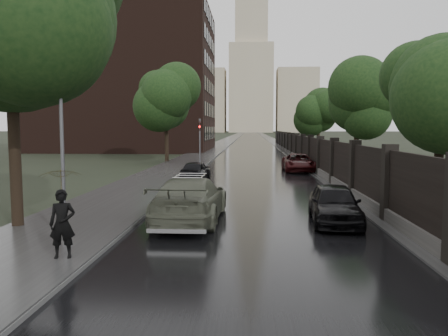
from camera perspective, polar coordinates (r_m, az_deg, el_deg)
ground at (r=10.79m, az=4.44°, el=-12.32°), size 800.00×800.00×0.00m
road at (r=200.31m, az=3.54°, el=4.34°), size 8.00×420.00×0.02m
sidewalk_left at (r=200.39m, az=1.82°, el=4.37°), size 4.00×420.00×0.16m
verge_right at (r=200.39m, az=5.12°, el=4.34°), size 3.00×420.00×0.08m
fence_right at (r=42.62m, az=9.94°, el=2.18°), size 0.45×75.72×2.70m
tree_left_near at (r=15.53m, az=-26.26°, el=16.48°), size 5.44×5.44×9.16m
tree_left_far at (r=41.08m, az=-7.56°, el=8.00°), size 4.25×4.25×7.39m
tree_right_a at (r=19.90m, az=26.60°, el=9.60°), size 4.08×4.08×7.01m
tree_right_b at (r=33.23m, az=17.03°, el=7.97°), size 4.08×4.08×7.01m
tree_right_c at (r=50.89m, az=12.26°, el=7.06°), size 4.08×4.08×7.01m
lamp_post at (r=12.89m, az=-20.37°, el=2.34°), size 0.25×0.12×5.11m
traffic_light at (r=35.52m, az=-3.17°, el=3.88°), size 0.16×0.32×4.00m
brick_building at (r=65.13m, az=-12.65°, el=11.09°), size 24.00×18.00×20.00m
stalinist_tower at (r=312.26m, az=3.57°, el=11.73°), size 92.00×30.00×159.00m
volga_sedan at (r=15.29m, az=-4.40°, el=-4.07°), size 2.35×5.44×1.56m
hatchback_left at (r=27.27m, az=-3.72°, el=-0.31°), size 1.74×3.69×1.22m
car_right_near at (r=15.36m, az=14.22°, el=-4.57°), size 1.83×4.05×1.35m
car_right_far at (r=32.98m, az=9.72°, el=0.69°), size 2.28×4.82×1.33m
pedestrian_umbrella at (r=11.00m, az=-20.50°, el=-2.29°), size 1.15×1.16×2.58m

